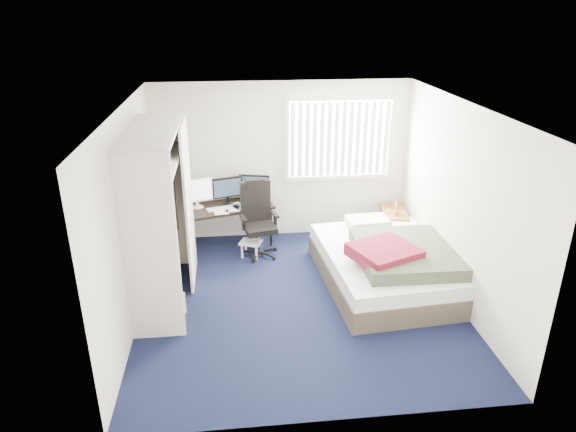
# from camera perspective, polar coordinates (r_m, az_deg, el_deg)

# --- Properties ---
(ground) EXTENTS (4.20, 4.20, 0.00)m
(ground) POSITION_cam_1_polar(r_m,az_deg,el_deg) (6.75, 1.19, -9.29)
(ground) COLOR black
(ground) RESTS_ON ground
(room_shell) EXTENTS (4.20, 4.20, 4.20)m
(room_shell) POSITION_cam_1_polar(r_m,az_deg,el_deg) (6.09, 1.31, 2.87)
(room_shell) COLOR silver
(room_shell) RESTS_ON ground
(window_assembly) EXTENTS (1.72, 0.09, 1.32)m
(window_assembly) POSITION_cam_1_polar(r_m,az_deg,el_deg) (8.14, 5.75, 8.52)
(window_assembly) COLOR white
(window_assembly) RESTS_ON ground
(closet) EXTENTS (0.64, 1.84, 2.22)m
(closet) POSITION_cam_1_polar(r_m,az_deg,el_deg) (6.41, -14.02, 1.69)
(closet) COLOR beige
(closet) RESTS_ON ground
(desk) EXTENTS (1.49, 0.99, 1.13)m
(desk) POSITION_cam_1_polar(r_m,az_deg,el_deg) (7.96, -6.82, 1.47)
(desk) COLOR black
(desk) RESTS_ON ground
(office_chair) EXTENTS (0.64, 0.64, 1.15)m
(office_chair) POSITION_cam_1_polar(r_m,az_deg,el_deg) (7.76, -3.31, -1.18)
(office_chair) COLOR black
(office_chair) RESTS_ON ground
(footstool) EXTENTS (0.37, 0.34, 0.25)m
(footstool) POSITION_cam_1_polar(r_m,az_deg,el_deg) (7.76, -4.16, -3.21)
(footstool) COLOR white
(footstool) RESTS_ON ground
(nightstand) EXTENTS (0.48, 0.79, 0.69)m
(nightstand) POSITION_cam_1_polar(r_m,az_deg,el_deg) (8.37, 11.67, 0.24)
(nightstand) COLOR brown
(nightstand) RESTS_ON ground
(bed) EXTENTS (1.84, 2.34, 0.72)m
(bed) POSITION_cam_1_polar(r_m,az_deg,el_deg) (7.10, 11.13, -5.22)
(bed) COLOR #463E33
(bed) RESTS_ON ground
(pine_box) EXTENTS (0.44, 0.38, 0.28)m
(pine_box) POSITION_cam_1_polar(r_m,az_deg,el_deg) (6.51, -13.31, -9.79)
(pine_box) COLOR #A57552
(pine_box) RESTS_ON ground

